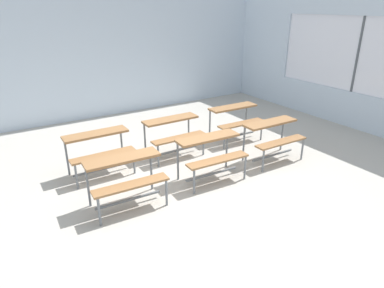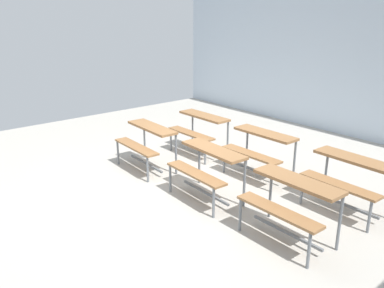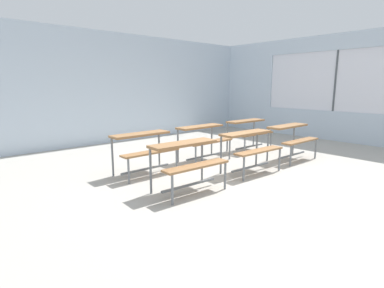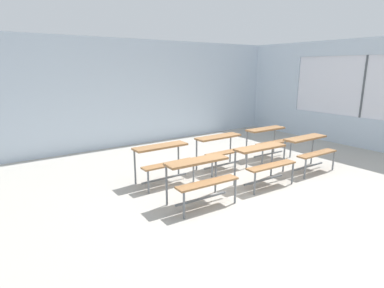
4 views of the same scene
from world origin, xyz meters
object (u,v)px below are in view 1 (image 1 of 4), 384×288
object	(u,v)px
desk_bench_r0c1	(211,149)
desk_bench_r0c0	(125,171)
desk_bench_r1c1	(173,129)
desk_bench_r0c2	(274,132)
desk_bench_r1c2	(236,115)
desk_bench_r1c0	(99,144)

from	to	relation	value
desk_bench_r0c1	desk_bench_r0c0	bearing A→B (deg)	-176.99
desk_bench_r0c1	desk_bench_r1c1	world-z (taller)	same
desk_bench_r0c0	desk_bench_r0c2	distance (m)	2.96
desk_bench_r0c2	desk_bench_r1c2	world-z (taller)	same
desk_bench_r0c1	desk_bench_r1c1	bearing A→B (deg)	95.17
desk_bench_r1c1	desk_bench_r1c2	world-z (taller)	same
desk_bench_r1c0	desk_bench_r0c2	bearing A→B (deg)	-21.72
desk_bench_r0c0	desk_bench_r1c0	world-z (taller)	same
desk_bench_r0c0	desk_bench_r1c1	size ratio (longest dim) A/B	1.02
desk_bench_r0c1	desk_bench_r1c2	distance (m)	1.91
desk_bench_r0c1	desk_bench_r1c2	size ratio (longest dim) A/B	1.01
desk_bench_r0c1	desk_bench_r0c2	distance (m)	1.44
desk_bench_r1c2	desk_bench_r1c0	bearing A→B (deg)	-178.15
desk_bench_r0c1	desk_bench_r1c0	world-z (taller)	same
desk_bench_r0c2	desk_bench_r1c2	distance (m)	1.19
desk_bench_r0c2	desk_bench_r1c2	bearing A→B (deg)	88.44
desk_bench_r1c1	desk_bench_r0c0	bearing A→B (deg)	-141.07
desk_bench_r0c0	desk_bench_r1c1	bearing A→B (deg)	41.69
desk_bench_r1c1	desk_bench_r1c2	xyz separation A→B (m)	(1.54, 0.00, 0.00)
desk_bench_r1c1	desk_bench_r0c1	bearing A→B (deg)	-87.67
desk_bench_r0c2	desk_bench_r1c0	xyz separation A→B (m)	(-2.97, 1.18, 0.00)
desk_bench_r1c2	desk_bench_r0c2	bearing A→B (deg)	-90.78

